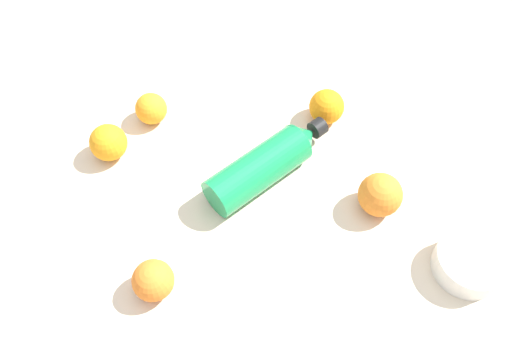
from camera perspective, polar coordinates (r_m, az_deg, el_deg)
ground_plane at (r=0.97m, az=0.85°, el=-2.31°), size 2.40×2.40×0.00m
water_bottle at (r=0.96m, az=1.06°, el=0.73°), size 0.27×0.13×0.07m
orange_0 at (r=1.05m, az=7.55°, el=6.78°), size 0.07×0.07×0.07m
orange_1 at (r=0.95m, az=13.13°, el=-2.54°), size 0.08×0.08×0.08m
orange_2 at (r=1.03m, az=-15.50°, el=2.89°), size 0.07×0.07×0.07m
orange_3 at (r=0.87m, az=-10.94°, el=-11.46°), size 0.07×0.07×0.07m
orange_4 at (r=1.06m, az=-11.14°, el=6.50°), size 0.06×0.06×0.06m
ceramic_bowl at (r=0.95m, az=21.83°, el=-9.09°), size 0.11×0.11×0.04m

